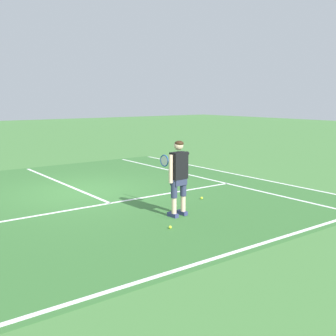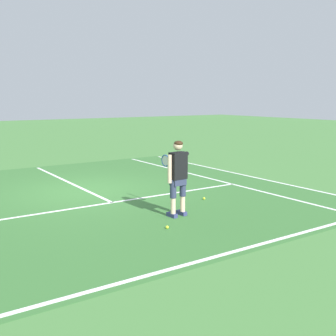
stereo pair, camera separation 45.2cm
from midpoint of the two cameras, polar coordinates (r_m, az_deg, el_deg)
ground_plane at (r=12.08m, az=-10.22°, el=-3.09°), size 80.00×80.00×0.00m
court_inner_surface at (r=11.53m, az=-8.99°, el=-3.65°), size 10.98×11.06×0.00m
line_baseline at (r=7.25m, az=9.47°, el=-11.74°), size 10.98×0.10×0.01m
line_service at (r=10.60m, az=-6.54°, el=-4.77°), size 8.23×0.10×0.01m
line_centre_service at (r=13.46m, az=-12.82°, el=-1.86°), size 0.10×6.40×0.01m
line_singles_right at (r=13.73m, az=6.78°, el=-1.46°), size 0.10×10.66×0.01m
line_doubles_right at (r=14.65m, az=10.87°, el=-0.86°), size 0.10×10.66×0.01m
tennis_player at (r=9.16m, az=2.74°, el=-0.70°), size 0.61×1.15×1.71m
tennis_ball_near_feet at (r=8.48m, az=1.43°, el=-8.21°), size 0.07×0.07×0.07m
tennis_ball_by_baseline at (r=10.89m, az=6.20°, el=-4.22°), size 0.07×0.07×0.07m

